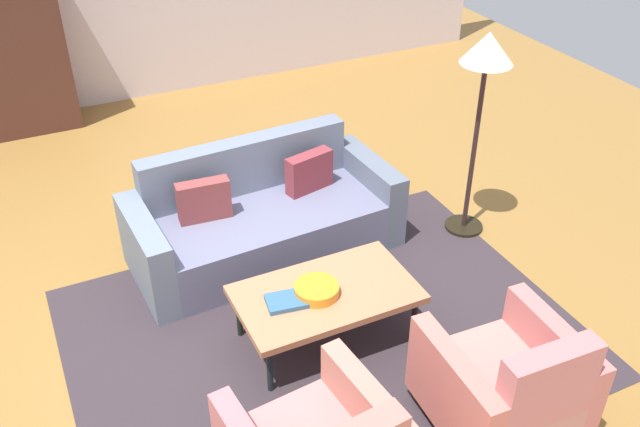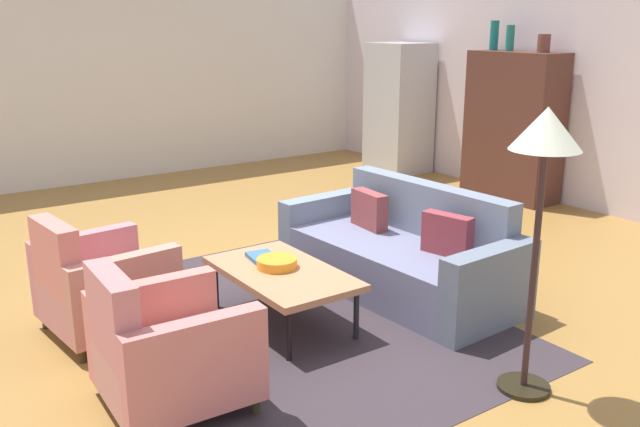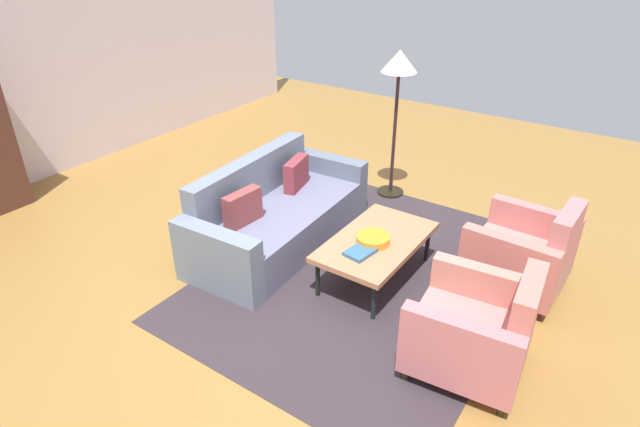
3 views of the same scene
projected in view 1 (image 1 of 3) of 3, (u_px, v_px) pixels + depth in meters
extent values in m
plane|color=olive|center=(226.00, 308.00, 5.10)|extent=(11.72, 11.72, 0.00)
cube|color=#362C32|center=(323.00, 332.00, 4.88)|extent=(3.40, 2.60, 0.01)
cube|color=slate|center=(266.00, 231.00, 5.56)|extent=(1.78, 0.99, 0.42)
cube|color=slate|center=(246.00, 187.00, 5.70)|extent=(1.75, 0.27, 0.86)
cube|color=slate|center=(368.00, 190.00, 5.89)|extent=(0.23, 0.91, 0.62)
cube|color=slate|center=(147.00, 255.00, 5.12)|extent=(0.23, 0.91, 0.62)
cube|color=brown|center=(309.00, 172.00, 5.61)|extent=(0.42, 0.21, 0.32)
cube|color=brown|center=(204.00, 200.00, 5.25)|extent=(0.41, 0.15, 0.32)
cylinder|color=black|center=(238.00, 315.00, 4.76)|extent=(0.04, 0.04, 0.36)
cylinder|color=black|center=(374.00, 274.00, 5.15)|extent=(0.04, 0.04, 0.36)
cylinder|color=black|center=(269.00, 369.00, 4.34)|extent=(0.04, 0.04, 0.36)
cylinder|color=black|center=(414.00, 320.00, 4.72)|extent=(0.04, 0.04, 0.36)
cube|color=#B77953|center=(326.00, 294.00, 4.63)|extent=(1.20, 0.70, 0.05)
cylinder|color=#3C1E14|center=(335.00, 422.00, 4.16)|extent=(0.05, 0.05, 0.10)
cube|color=tan|center=(369.00, 425.00, 3.74)|extent=(0.20, 0.81, 0.56)
cylinder|color=#382B1E|center=(417.00, 393.00, 4.35)|extent=(0.05, 0.05, 0.10)
cylinder|color=#2F2C15|center=(507.00, 362.00, 4.58)|extent=(0.05, 0.05, 0.10)
cube|color=tan|center=(499.00, 393.00, 4.09)|extent=(0.59, 0.82, 0.30)
cube|color=#C77576|center=(542.00, 405.00, 3.71)|extent=(0.57, 0.16, 0.78)
cube|color=#D37469|center=(452.00, 395.00, 3.91)|extent=(0.15, 0.80, 0.56)
cube|color=#C9726E|center=(550.00, 360.00, 4.14)|extent=(0.15, 0.80, 0.56)
cylinder|color=orange|center=(317.00, 290.00, 4.57)|extent=(0.30, 0.30, 0.07)
cube|color=#346389|center=(286.00, 301.00, 4.51)|extent=(0.29, 0.23, 0.03)
cube|color=#4E2B22|center=(3.00, 49.00, 7.05)|extent=(1.20, 0.50, 1.80)
cube|color=#432016|center=(31.00, 37.00, 7.35)|extent=(0.56, 0.01, 1.51)
cylinder|color=black|center=(464.00, 226.00, 5.96)|extent=(0.32, 0.32, 0.03)
cylinder|color=#322021|center=(474.00, 150.00, 5.55)|extent=(0.04, 0.04, 1.45)
cone|color=silver|center=(488.00, 48.00, 5.09)|extent=(0.40, 0.40, 0.24)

